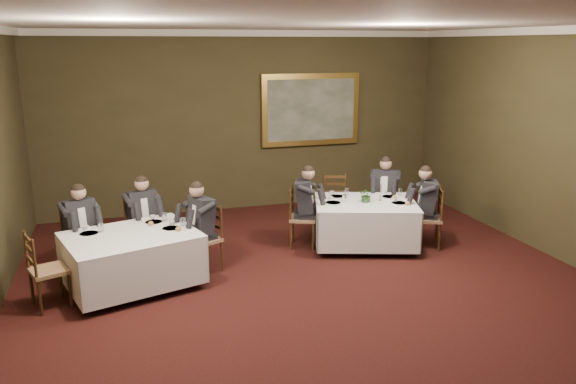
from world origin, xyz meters
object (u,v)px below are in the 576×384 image
table_main (365,220)px  chair_main_endright (428,230)px  chair_main_backright (384,215)px  chair_main_endleft (302,230)px  diner_sec_backright (143,229)px  chair_sec_backleft (82,255)px  candlestick (381,192)px  chair_sec_endright (205,252)px  diner_sec_endright (204,237)px  centerpiece (367,194)px  chair_sec_endleft (49,286)px  diner_main_endright (428,217)px  diner_main_backright (384,203)px  chair_sec_backright (144,243)px  table_second (132,256)px  diner_main_endleft (303,216)px  chair_main_backleft (335,215)px  painting (311,110)px  diner_sec_backleft (81,240)px

table_main → chair_main_endright: (0.98, -0.31, -0.17)m
table_main → chair_main_backright: 0.96m
chair_main_endleft → diner_sec_backright: 2.54m
chair_sec_backleft → candlestick: bearing=154.5°
table_main → chair_sec_endright: (-2.67, -0.25, -0.17)m
diner_sec_endright → centerpiece: bearing=-107.1°
diner_sec_endright → chair_sec_endleft: 2.16m
chair_sec_backleft → chair_sec_endleft: bearing=47.8°
chair_main_backright → diner_main_endright: 1.04m
diner_main_backright → chair_sec_endleft: 5.62m
centerpiece → candlestick: candlestick is taller
chair_main_backright → chair_sec_backright: size_ratio=1.00×
table_second → chair_main_endright: 4.69m
diner_main_backright → chair_sec_endright: bearing=46.5°
diner_main_endleft → diner_sec_backright: size_ratio=1.00×
chair_sec_endleft → diner_sec_endright: bearing=85.5°
chair_sec_backleft → centerpiece: size_ratio=3.75×
chair_sec_endright → chair_sec_endleft: size_ratio=1.00×
candlestick → chair_sec_endright: bearing=-175.3°
diner_sec_endright → centerpiece: 2.73m
diner_main_endright → chair_sec_endright: bearing=113.5°
chair_main_backleft → chair_main_backright: same height
table_main → chair_sec_backright: chair_sec_backright is taller
table_main → painting: painting is taller
diner_sec_backleft → candlestick: size_ratio=3.29×
table_main → chair_main_endleft: 1.04m
table_second → diner_main_endright: size_ratio=1.49×
chair_main_endright → candlestick: (-0.73, 0.31, 0.63)m
diner_main_endleft → chair_sec_backright: diner_main_endleft is taller
table_second → chair_main_endright: size_ratio=2.00×
chair_sec_backleft → diner_sec_backleft: bearing=90.0°
diner_main_backright → candlestick: size_ratio=3.29×
chair_main_backleft → diner_main_backright: 0.90m
chair_sec_endright → chair_sec_endleft: same height
table_main → candlestick: size_ratio=4.72×
chair_sec_backleft → chair_sec_endright: size_ratio=1.00×
chair_main_endleft → diner_main_endleft: (0.01, -0.00, 0.23)m
chair_sec_endleft → centerpiece: bearing=79.1°
diner_sec_endright → chair_main_backleft: bearing=-87.1°
chair_main_backleft → chair_sec_backright: (-3.35, -0.52, 0.00)m
chair_sec_backright → diner_sec_backright: 0.23m
diner_main_endright → diner_main_endleft: bearing=96.8°
diner_sec_backright → centerpiece: size_ratio=5.05×
diner_main_endleft → candlestick: 1.33m
diner_sec_backright → chair_sec_endright: diner_sec_backright is taller
diner_main_endright → candlestick: (-0.72, 0.31, 0.40)m
chair_sec_backright → centerpiece: size_ratio=3.75×
table_second → diner_main_endright: 4.68m
diner_main_backright → diner_sec_endright: 3.47m
chair_sec_backleft → diner_sec_backright: bearing=172.3°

